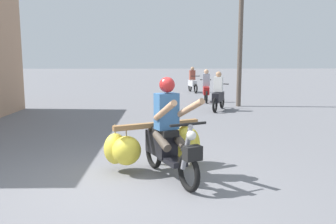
{
  "coord_description": "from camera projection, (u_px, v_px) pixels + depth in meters",
  "views": [
    {
      "loc": [
        0.54,
        -4.89,
        1.86
      ],
      "look_at": [
        0.68,
        1.42,
        0.9
      ],
      "focal_mm": 37.87,
      "sensor_mm": 36.0,
      "label": 1
    }
  ],
  "objects": [
    {
      "name": "motorbike_distant_ahead_right",
      "position": [
        206.0,
        89.0,
        15.12
      ],
      "size": [
        0.5,
        1.62,
        1.4
      ],
      "color": "black",
      "rests_on": "ground"
    },
    {
      "name": "motorbike_distant_ahead_left",
      "position": [
        218.0,
        95.0,
        12.61
      ],
      "size": [
        0.78,
        1.53,
        1.4
      ],
      "color": "black",
      "rests_on": "ground"
    },
    {
      "name": "motorbike_main_loaded",
      "position": [
        159.0,
        142.0,
        5.74
      ],
      "size": [
        1.74,
        1.79,
        1.58
      ],
      "color": "black",
      "rests_on": "ground"
    },
    {
      "name": "ground_plane",
      "position": [
        123.0,
        189.0,
        5.1
      ],
      "size": [
        120.0,
        120.0,
        0.0
      ],
      "primitive_type": "plane",
      "color": "slate"
    },
    {
      "name": "utility_pole",
      "position": [
        241.0,
        20.0,
        13.37
      ],
      "size": [
        0.18,
        0.18,
        6.58
      ],
      "primitive_type": "cylinder",
      "color": "brown",
      "rests_on": "ground"
    },
    {
      "name": "motorbike_distant_far_ahead",
      "position": [
        192.0,
        82.0,
        19.43
      ],
      "size": [
        0.57,
        1.6,
        1.4
      ],
      "color": "black",
      "rests_on": "ground"
    }
  ]
}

